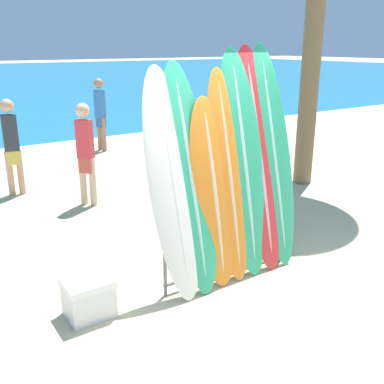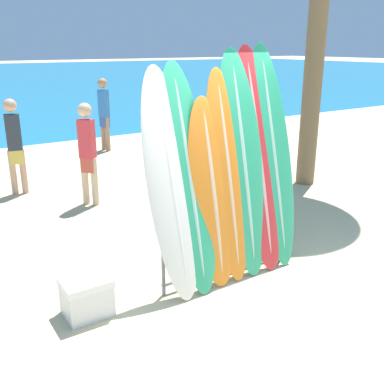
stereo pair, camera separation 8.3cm
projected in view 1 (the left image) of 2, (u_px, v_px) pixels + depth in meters
ground_plane at (260, 306)px, 4.67m from camera, size 160.00×160.00×0.00m
surfboard_rack at (230, 240)px, 5.19m from camera, size 1.80×0.04×0.78m
surfboard_slot_0 at (172, 185)px, 4.63m from camera, size 0.55×0.74×2.41m
surfboard_slot_1 at (190, 180)px, 4.75m from camera, size 0.55×0.75×2.45m
surfboard_slot_2 at (213, 193)px, 4.89m from camera, size 0.56×0.54×2.08m
surfboard_slot_3 at (229, 177)px, 5.00m from camera, size 0.48×0.62×2.37m
surfboard_slot_4 at (243, 164)px, 5.11m from camera, size 0.59×0.67×2.57m
surfboard_slot_5 at (259, 160)px, 5.26m from camera, size 0.60×0.73×2.60m
surfboard_slot_6 at (273, 156)px, 5.38m from camera, size 0.55×0.73×2.63m
person_near_water at (12, 144)px, 7.86m from camera, size 0.29×0.23×1.71m
person_mid_beach at (86, 151)px, 7.33m from camera, size 0.28×0.29×1.71m
person_far_left at (171, 128)px, 9.37m from camera, size 0.29×0.24×1.69m
person_far_right at (100, 112)px, 11.21m from camera, size 0.24×0.30×1.81m
cooler_box at (89, 297)px, 4.45m from camera, size 0.47×0.39×0.40m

